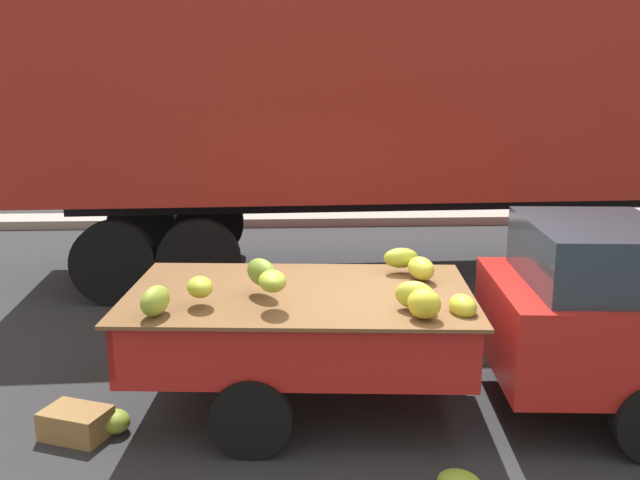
{
  "coord_description": "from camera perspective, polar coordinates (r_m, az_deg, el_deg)",
  "views": [
    {
      "loc": [
        -0.96,
        -5.79,
        2.94
      ],
      "look_at": [
        -0.63,
        0.87,
        1.36
      ],
      "focal_mm": 40.31,
      "sensor_mm": 36.0,
      "label": 1
    }
  ],
  "objects": [
    {
      "name": "pickup_truck",
      "position": [
        6.48,
        17.29,
        -5.81
      ],
      "size": [
        5.33,
        2.15,
        1.7
      ],
      "rotation": [
        0.0,
        0.0,
        -0.07
      ],
      "color": "#B21E19",
      "rests_on": "ground"
    },
    {
      "name": "produce_crate",
      "position": [
        6.39,
        -18.79,
        -13.6
      ],
      "size": [
        0.62,
        0.53,
        0.24
      ],
      "primitive_type": "cube",
      "rotation": [
        0.0,
        0.0,
        -0.38
      ],
      "color": "olive",
      "rests_on": "ground"
    },
    {
      "name": "ground",
      "position": [
        6.56,
        6.06,
        -13.36
      ],
      "size": [
        220.0,
        220.0,
        0.0
      ],
      "primitive_type": "plane",
      "color": "#28282B"
    },
    {
      "name": "semi_trailer",
      "position": [
        10.64,
        10.18,
        10.98
      ],
      "size": [
        12.09,
        3.04,
        3.95
      ],
      "rotation": [
        0.0,
        0.0,
        0.04
      ],
      "color": "maroon",
      "rests_on": "ground"
    },
    {
      "name": "fallen_banana_bunch_near_tailgate",
      "position": [
        6.38,
        -15.97,
        -13.68
      ],
      "size": [
        0.35,
        0.37,
        0.19
      ],
      "primitive_type": "ellipsoid",
      "rotation": [
        0.0,
        0.0,
        5.19
      ],
      "color": "olive",
      "rests_on": "ground"
    },
    {
      "name": "curb_strip",
      "position": [
        14.22,
        1.12,
        1.72
      ],
      "size": [
        80.0,
        0.8,
        0.16
      ],
      "primitive_type": "cube",
      "color": "gray",
      "rests_on": "ground"
    }
  ]
}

